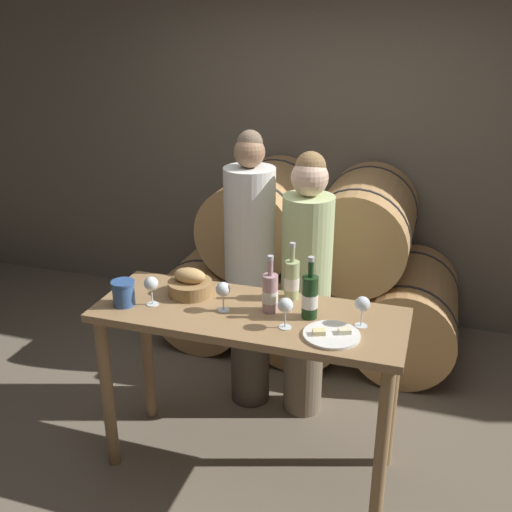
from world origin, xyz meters
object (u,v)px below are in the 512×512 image
Objects in this scene: wine_bottle_red at (310,297)px; cheese_plate at (332,335)px; tasting_table at (249,340)px; person_left at (250,271)px; wine_glass_right at (362,305)px; blue_crock at (123,292)px; wine_glass_left at (223,290)px; bread_basket at (190,284)px; wine_glass_far_left at (151,284)px; wine_bottle_rose at (270,293)px; wine_glass_center at (285,306)px; person_right at (306,284)px; wine_bottle_white at (292,280)px.

cheese_plate is at bearing -47.31° from wine_bottle_red.
wine_bottle_red reaches higher than tasting_table.
cheese_plate is at bearing -48.33° from person_left.
person_left reaches higher than wine_glass_right.
blue_crock is 0.51m from wine_glass_left.
tasting_table is 0.67m from blue_crock.
bread_basket is 0.81m from cheese_plate.
wine_bottle_red is 2.07× the size of wine_glass_far_left.
blue_crock is at bearing -173.24° from wine_glass_right.
person_left is at bearing 131.67° from cheese_plate.
blue_crock reaches higher than cheese_plate.
wine_bottle_rose is (0.10, 0.04, 0.26)m from tasting_table.
wine_glass_center reaches higher than cheese_plate.
bread_basket is at bearing 164.96° from tasting_table.
person_left is 0.63m from wine_glass_left.
wine_bottle_rose is 1.93× the size of wine_glass_left.
wine_bottle_red is at bearing 177.05° from wine_glass_right.
wine_bottle_white is at bearing -89.06° from person_right.
wine_bottle_white is 2.01× the size of wine_glass_left.
wine_glass_right reaches higher than cheese_plate.
tasting_table is 0.37m from wine_bottle_white.
wine_bottle_rose is (0.28, -0.54, 0.15)m from person_left.
cheese_plate is at bearing -9.31° from wine_glass_left.
wine_glass_far_left reaches higher than cheese_plate.
bread_basket is 0.60m from wine_glass_center.
wine_glass_far_left is at bearing 18.60° from blue_crock.
bread_basket is at bearing -167.54° from wine_bottle_white.
wine_bottle_red reaches higher than wine_glass_far_left.
cheese_plate is at bearing -68.14° from person_right.
wine_bottle_rose reaches higher than tasting_table.
wine_glass_right is (0.45, -0.02, 0.01)m from wine_bottle_rose.
person_right is at bearing 65.31° from wine_glass_left.
wine_glass_center is (0.21, -0.10, 0.27)m from tasting_table.
bread_basket is (-0.45, 0.06, -0.04)m from wine_bottle_rose.
blue_crock is 0.56× the size of bread_basket.
bread_basket is at bearing 51.63° from wine_glass_far_left.
wine_bottle_rose reaches higher than wine_glass_right.
cheese_plate is (1.05, 0.00, -0.06)m from blue_crock.
tasting_table is 5.25× the size of wine_bottle_rose.
wine_bottle_red is 2.45× the size of blue_crock.
wine_bottle_red is 0.25m from wine_glass_right.
blue_crock is 0.83m from wine_glass_center.
blue_crock is 0.85× the size of wine_glass_left.
blue_crock is (-0.91, -0.15, -0.04)m from wine_bottle_red.
tasting_table is at bearing -104.94° from person_right.
cheese_plate is at bearing -15.21° from tasting_table.
wine_bottle_rose is 0.45m from wine_glass_right.
person_left is at bearing 120.25° from wine_glass_center.
cheese_plate is (0.34, -0.16, -0.09)m from wine_bottle_rose.
person_left reaches higher than wine_bottle_rose.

